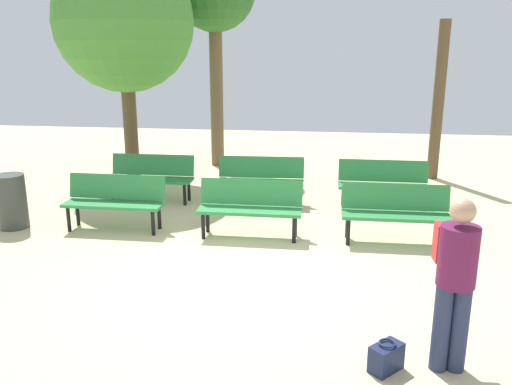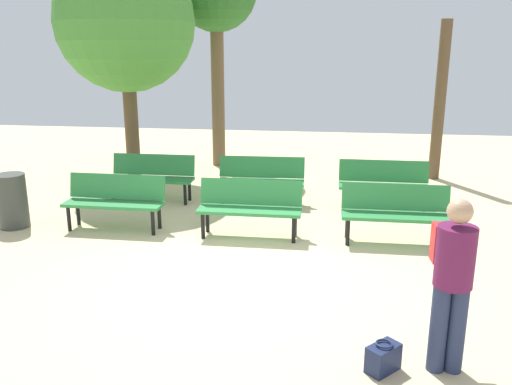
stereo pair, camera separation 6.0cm
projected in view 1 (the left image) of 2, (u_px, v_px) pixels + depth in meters
name	position (u px, v px, depth m)	size (l,w,h in m)	color
ground_plane	(235.00, 276.00, 6.97)	(24.00, 24.00, 0.00)	beige
bench_r0_c0	(115.00, 199.00, 8.64)	(1.60, 0.49, 0.87)	#2D8442
bench_r0_c1	(250.00, 205.00, 8.32)	(1.60, 0.48, 0.87)	#2D8442
bench_r0_c2	(396.00, 210.00, 8.06)	(1.60, 0.49, 0.87)	#2D8442
bench_r1_c0	(151.00, 175.00, 10.21)	(1.60, 0.49, 0.87)	#2D8442
bench_r1_c1	(261.00, 177.00, 10.01)	(1.62, 0.54, 0.87)	#2D8442
bench_r1_c2	(383.00, 182.00, 9.71)	(1.60, 0.49, 0.87)	#2D8442
tree_1	(124.00, 23.00, 10.99)	(2.86, 2.86, 4.77)	brown
tree_2	(438.00, 101.00, 11.60)	(0.24, 0.24, 3.41)	brown
visitor_with_backpack	(455.00, 274.00, 4.77)	(0.36, 0.53, 1.65)	navy
handbag	(386.00, 357.00, 4.93)	(0.35, 0.36, 0.29)	#192347
trash_bin	(11.00, 201.00, 8.71)	(0.47, 0.47, 0.89)	#383D38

